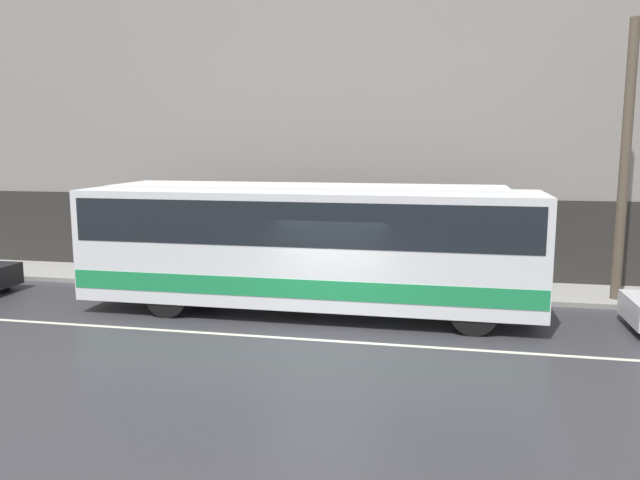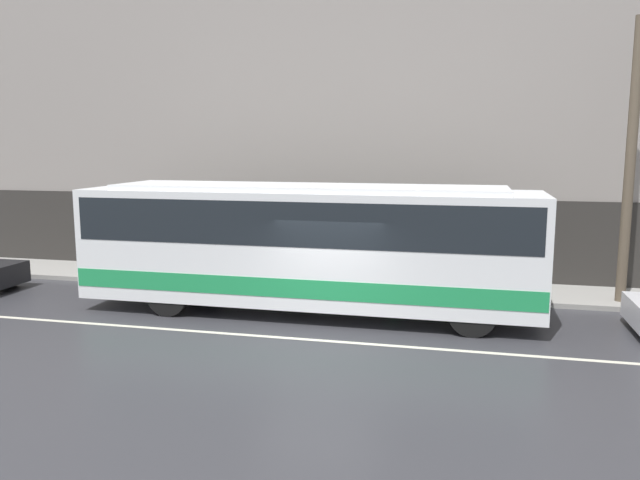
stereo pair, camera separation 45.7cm
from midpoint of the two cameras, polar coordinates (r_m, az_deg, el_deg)
ground_plane at (r=13.72m, az=0.88°, el=-9.17°), size 60.00×60.00×0.00m
sidewalk at (r=18.64m, az=4.33°, el=-4.14°), size 60.00×2.41×0.13m
building_facade at (r=19.51m, az=5.13°, el=11.02°), size 60.00×0.35×10.37m
lane_stripe at (r=13.72m, az=0.88°, el=-9.16°), size 54.00×0.14×0.01m
transit_bus at (r=15.57m, az=-0.36°, el=-0.13°), size 11.35×2.58×3.22m
utility_pole_near at (r=17.94m, az=27.16°, el=6.30°), size 0.26×0.26×7.23m
pedestrian_waiting at (r=19.10m, az=7.61°, el=-1.21°), size 0.36×0.36×1.72m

